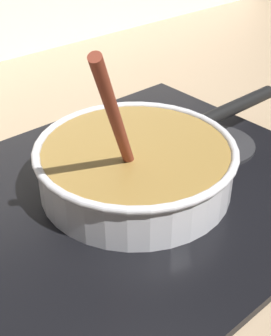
# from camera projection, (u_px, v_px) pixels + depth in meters

# --- Properties ---
(ground) EXTENTS (2.40, 1.60, 0.04)m
(ground) POSITION_uv_depth(u_px,v_px,m) (168.00, 325.00, 0.49)
(ground) COLOR #9E8466
(hob_plate) EXTENTS (0.56, 0.48, 0.01)m
(hob_plate) POSITION_uv_depth(u_px,v_px,m) (136.00, 190.00, 0.64)
(hob_plate) COLOR black
(hob_plate) RESTS_ON ground
(burner_ring) EXTENTS (0.18, 0.18, 0.01)m
(burner_ring) POSITION_uv_depth(u_px,v_px,m) (136.00, 184.00, 0.64)
(burner_ring) COLOR #592D0C
(burner_ring) RESTS_ON hob_plate
(spare_burner) EXTENTS (0.13, 0.13, 0.01)m
(spare_burner) POSITION_uv_depth(u_px,v_px,m) (215.00, 144.00, 0.73)
(spare_burner) COLOR #262628
(spare_burner) RESTS_ON hob_plate
(cooking_pan) EXTENTS (0.43, 0.27, 0.24)m
(cooking_pan) POSITION_uv_depth(u_px,v_px,m) (137.00, 164.00, 0.62)
(cooking_pan) COLOR silver
(cooking_pan) RESTS_ON hob_plate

